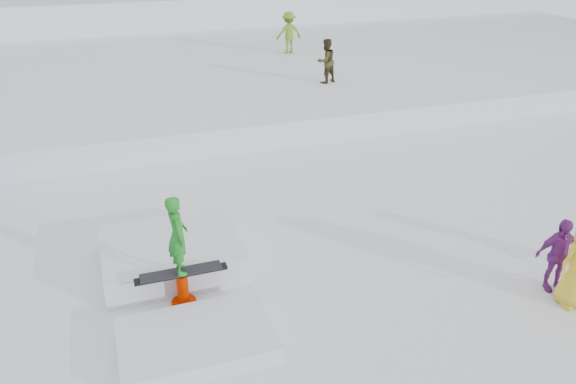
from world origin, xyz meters
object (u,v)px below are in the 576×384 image
object	(u,v)px
walker_ygreen	(289,33)
spectator_purple	(558,255)
walker_olive	(326,61)
jib_rail_feature	(178,272)

from	to	relation	value
walker_ygreen	spectator_purple	bearing A→B (deg)	85.46
walker_olive	walker_ygreen	distance (m)	5.31
spectator_purple	jib_rail_feature	size ratio (longest dim) A/B	0.33
walker_olive	jib_rail_feature	world-z (taller)	walker_olive
spectator_purple	jib_rail_feature	world-z (taller)	jib_rail_feature
walker_olive	jib_rail_feature	size ratio (longest dim) A/B	0.36
walker_olive	spectator_purple	size ratio (longest dim) A/B	1.10
jib_rail_feature	walker_ygreen	bearing A→B (deg)	63.84
walker_ygreen	spectator_purple	world-z (taller)	walker_ygreen
walker_olive	jib_rail_feature	xyz separation A→B (m)	(-7.00, -9.82, -1.28)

